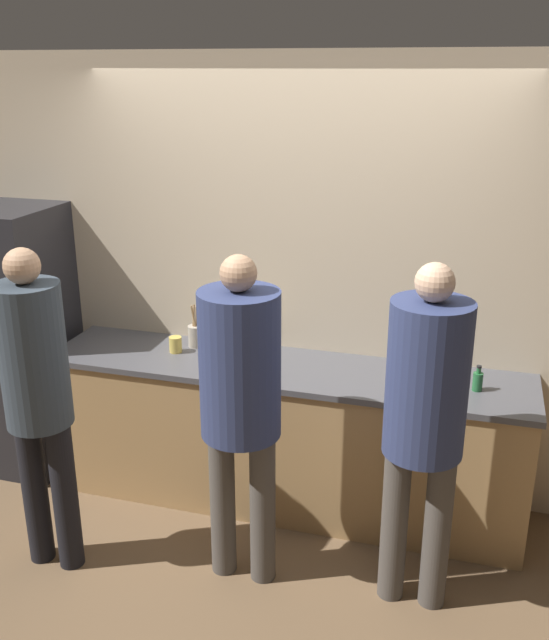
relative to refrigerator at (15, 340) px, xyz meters
The scene contains 12 objects.
ground_plane 2.01m from the refrigerator, 10.71° to the right, with size 14.00×14.00×0.00m, color brown.
wall_back 1.87m from the refrigerator, 10.34° to the left, with size 5.20×0.06×2.60m.
counter 1.84m from the refrigerator, ahead, with size 2.80×0.65×0.89m.
refrigerator is the anchor object (origin of this frame).
person_left 1.19m from the refrigerator, 48.89° to the right, with size 0.33×0.33×1.73m.
person_center 1.92m from the refrigerator, 21.62° to the right, with size 0.39×0.39×1.72m.
person_right 2.72m from the refrigerator, 13.76° to the right, with size 0.37×0.37×1.73m.
fruit_bowl 1.49m from the refrigerator, ahead, with size 0.33×0.33×0.14m.
utensil_crock 1.20m from the refrigerator, ahead, with size 0.09×0.09×0.27m.
bottle_amber 2.57m from the refrigerator, ahead, with size 0.08×0.08×0.26m.
bottle_green 2.86m from the refrigerator, ahead, with size 0.05×0.05×0.14m.
cup_yellow 1.11m from the refrigerator, ahead, with size 0.08×0.08×0.10m.
Camera 1 is at (1.01, -3.28, 2.51)m, focal length 40.00 mm.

